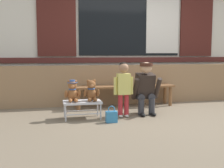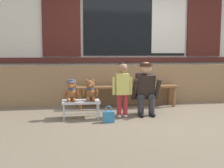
{
  "view_description": "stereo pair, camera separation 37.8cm",
  "coord_description": "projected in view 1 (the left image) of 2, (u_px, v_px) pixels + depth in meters",
  "views": [
    {
      "loc": [
        -1.9,
        -4.5,
        1.11
      ],
      "look_at": [
        -0.76,
        0.43,
        0.55
      ],
      "focal_mm": 44.98,
      "sensor_mm": 36.0,
      "label": 1
    },
    {
      "loc": [
        -1.53,
        -4.57,
        1.11
      ],
      "look_at": [
        -0.76,
        0.43,
        0.55
      ],
      "focal_mm": 44.98,
      "sensor_mm": 36.0,
      "label": 2
    }
  ],
  "objects": [
    {
      "name": "ground_plane",
      "position": [
        160.0,
        117.0,
        4.91
      ],
      "size": [
        60.0,
        60.0,
        0.0
      ],
      "primitive_type": "plane",
      "color": "#756651"
    },
    {
      "name": "brick_low_wall",
      "position": [
        135.0,
        84.0,
        6.24
      ],
      "size": [
        7.21,
        0.25,
        0.85
      ],
      "primitive_type": "cube",
      "color": "#997551",
      "rests_on": "ground"
    },
    {
      "name": "shop_facade",
      "position": [
        129.0,
        25.0,
        6.59
      ],
      "size": [
        7.36,
        0.26,
        3.51
      ],
      "color": "silver",
      "rests_on": "ground"
    },
    {
      "name": "wooden_bench_long",
      "position": [
        124.0,
        89.0,
        5.81
      ],
      "size": [
        2.1,
        0.4,
        0.44
      ],
      "color": "brown",
      "rests_on": "ground"
    },
    {
      "name": "small_display_bench",
      "position": [
        82.0,
        103.0,
        4.75
      ],
      "size": [
        0.64,
        0.36,
        0.3
      ],
      "color": "silver",
      "rests_on": "ground"
    },
    {
      "name": "teddy_bear_with_hat",
      "position": [
        73.0,
        91.0,
        4.69
      ],
      "size": [
        0.28,
        0.27,
        0.36
      ],
      "color": "#93562D",
      "rests_on": "small_display_bench"
    },
    {
      "name": "teddy_bear_plain",
      "position": [
        91.0,
        91.0,
        4.76
      ],
      "size": [
        0.28,
        0.26,
        0.36
      ],
      "color": "brown",
      "rests_on": "small_display_bench"
    },
    {
      "name": "child_standing",
      "position": [
        123.0,
        83.0,
        4.82
      ],
      "size": [
        0.35,
        0.18,
        0.96
      ],
      "color": "#B7282D",
      "rests_on": "ground"
    },
    {
      "name": "adult_crouching",
      "position": [
        146.0,
        88.0,
        5.06
      ],
      "size": [
        0.5,
        0.49,
        0.95
      ],
      "color": "#333338",
      "rests_on": "ground"
    },
    {
      "name": "handbag_on_ground",
      "position": [
        111.0,
        116.0,
        4.5
      ],
      "size": [
        0.18,
        0.11,
        0.27
      ],
      "color": "teal",
      "rests_on": "ground"
    }
  ]
}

